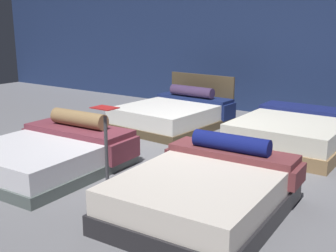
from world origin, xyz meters
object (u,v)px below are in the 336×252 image
Objects in this scene: bed_0 at (50,154)px; bed_1 at (205,192)px; bed_2 at (174,114)px; bed_3 at (295,132)px; price_sign at (107,161)px.

bed_1 is (2.40, 0.02, 0.02)m from bed_0.
bed_0 is 3.00m from bed_2.
bed_1 is 2.96m from bed_3.
bed_1 is at bearing -47.76° from bed_2.
bed_0 is 0.94× the size of bed_2.
bed_0 is at bearing -128.01° from bed_3.
bed_0 is 0.94× the size of bed_3.
bed_3 is (2.34, 2.98, 0.01)m from bed_0.
bed_1 is 3.84m from bed_2.
bed_3 is 2.06× the size of price_sign.
bed_1 is at bearing -88.60° from bed_3.
bed_3 is at bearing 2.59° from bed_2.
bed_2 is 2.06× the size of price_sign.
bed_1 is 0.95× the size of bed_3.
bed_0 reaches higher than bed_3.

